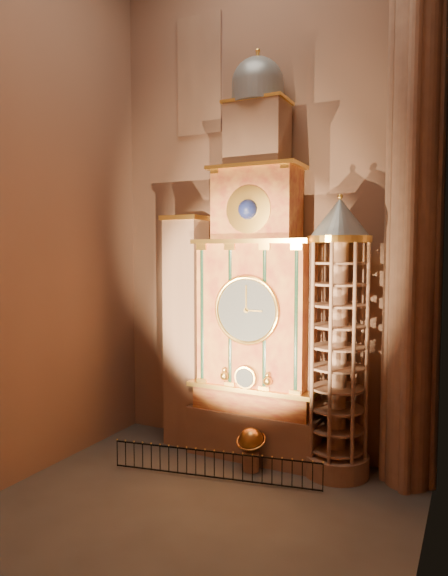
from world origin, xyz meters
The scene contains 11 objects.
floor centered at (0.00, 0.00, 0.00)m, with size 14.00×14.00×0.00m, color #383330.
wall_back centered at (0.00, 6.00, 11.00)m, with size 22.00×22.00×0.00m, color #90664D.
wall_left centered at (-7.00, 0.00, 11.00)m, with size 22.00×22.00×0.00m, color #90664D.
wall_right centered at (7.00, 0.00, 11.00)m, with size 22.00×22.00×0.00m, color #90664D.
astronomical_clock centered at (0.00, 4.96, 6.68)m, with size 5.60×2.41×16.70m.
portrait_tower centered at (-3.40, 4.98, 5.15)m, with size 1.80×1.60×10.20m.
stair_turret centered at (3.50, 4.70, 5.27)m, with size 2.50×2.50×10.80m.
gothic_pier centered at (6.10, 5.00, 11.00)m, with size 2.04×2.04×22.00m.
stained_glass_window centered at (-3.20, 5.92, 16.50)m, with size 2.20×0.14×5.20m.
celestial_globe centered at (0.42, 3.49, 1.02)m, with size 1.22×1.16×1.71m.
iron_railing centered at (-0.50, 2.12, 0.57)m, with size 7.99×1.54×1.05m.
Camera 1 is at (8.22, -14.64, 8.63)m, focal length 32.00 mm.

